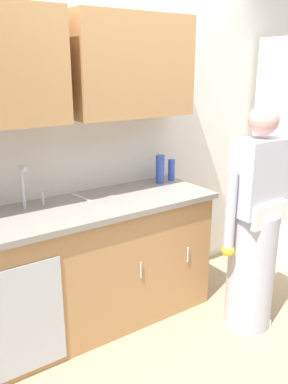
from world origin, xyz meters
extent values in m
plane|color=#998466|center=(0.00, 0.00, 0.00)|extent=(9.00, 9.00, 0.00)
cube|color=beige|center=(0.00, 1.05, 1.35)|extent=(4.80, 0.10, 2.70)
cube|color=#B27F4C|center=(-0.05, 0.83, 1.85)|extent=(0.91, 0.34, 0.70)
cube|color=#B27F4C|center=(-0.55, 0.70, 0.45)|extent=(1.90, 0.60, 0.90)
cube|color=#B7BABF|center=(-1.15, 0.39, 0.41)|extent=(0.60, 0.01, 0.72)
cylinder|color=silver|center=(-0.27, 0.39, 0.50)|extent=(0.01, 0.01, 0.12)
cylinder|color=silver|center=(0.16, 0.39, 0.50)|extent=(0.01, 0.01, 0.12)
cube|color=gray|center=(-0.55, 0.70, 0.92)|extent=(1.96, 0.66, 0.04)
cube|color=#B7BABF|center=(-0.85, 0.70, 0.92)|extent=(0.50, 0.36, 0.03)
cylinder|color=#B7BABF|center=(-0.89, 0.85, 1.09)|extent=(0.02, 0.02, 0.30)
sphere|color=#B7BABF|center=(-0.89, 0.79, 1.23)|extent=(0.04, 0.04, 0.04)
cylinder|color=#B7BABF|center=(-0.76, 0.85, 0.99)|extent=(0.02, 0.02, 0.10)
cube|color=white|center=(0.45, 0.01, 0.03)|extent=(0.20, 0.26, 0.06)
cylinder|color=silver|center=(0.45, 0.03, 0.44)|extent=(0.34, 0.34, 0.88)
cube|color=silver|center=(0.45, 0.03, 1.14)|extent=(0.38, 0.22, 0.52)
sphere|color=#CF9A8F|center=(0.45, 0.03, 1.52)|extent=(0.20, 0.20, 0.20)
cube|color=white|center=(0.45, -0.09, 0.90)|extent=(0.32, 0.04, 0.16)
cylinder|color=silver|center=(0.22, 0.05, 0.93)|extent=(0.07, 0.07, 0.55)
sphere|color=yellow|center=(0.22, 0.05, 0.65)|extent=(0.09, 0.09, 0.09)
cylinder|color=silver|center=(0.68, 0.05, 0.93)|extent=(0.07, 0.07, 0.55)
sphere|color=yellow|center=(0.68, 0.05, 0.65)|extent=(0.09, 0.09, 0.09)
cylinder|color=#334CB2|center=(0.36, 0.86, 1.03)|extent=(0.06, 0.06, 0.18)
cylinder|color=#334CB2|center=(0.23, 0.85, 1.05)|extent=(0.07, 0.07, 0.23)
cube|color=silver|center=(-0.48, 0.85, 0.94)|extent=(0.06, 0.24, 0.01)
camera|label=1|loc=(-1.67, -1.70, 1.86)|focal=37.76mm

